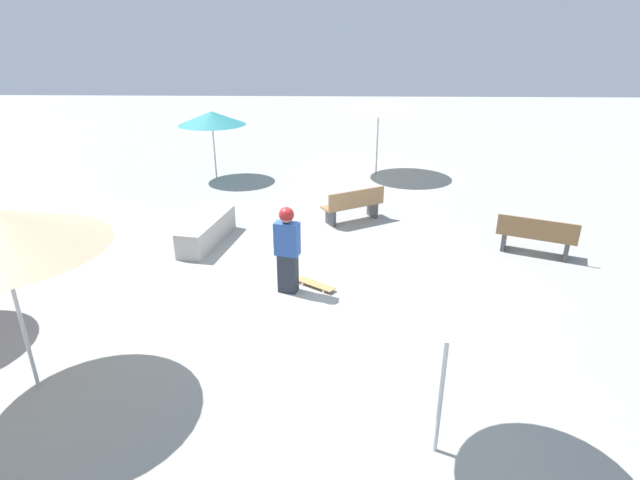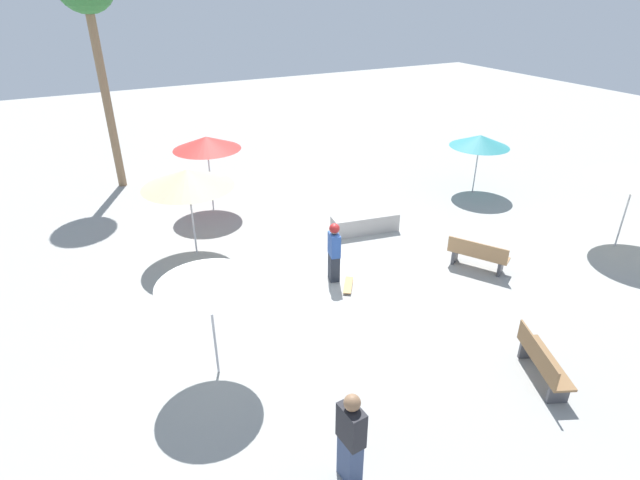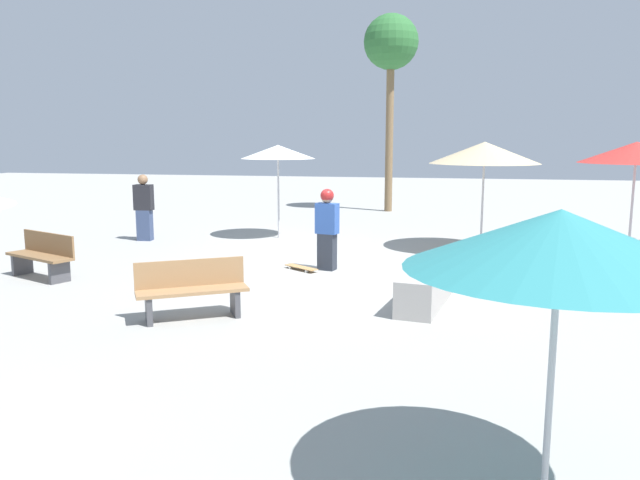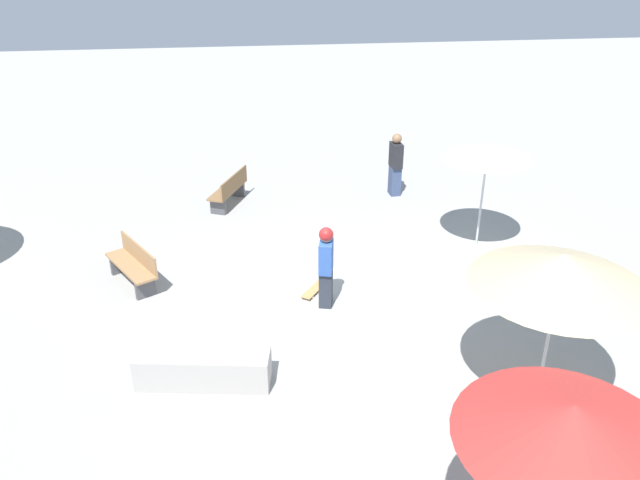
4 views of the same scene
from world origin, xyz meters
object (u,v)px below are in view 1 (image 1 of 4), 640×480
(skateboard, at_px, (316,284))
(bench_far, at_px, (536,236))
(bench_near, at_px, (353,205))
(shade_umbrella_white, at_px, (455,273))
(concrete_ledge, at_px, (207,231))
(shade_umbrella_teal, at_px, (212,118))
(shade_umbrella_cream, at_px, (379,105))
(skater_main, at_px, (287,247))

(skateboard, distance_m, bench_far, 4.91)
(bench_near, bearing_deg, shade_umbrella_white, -115.34)
(skateboard, relative_size, concrete_ledge, 0.36)
(skateboard, xyz_separation_m, shade_umbrella_teal, (7.48, 3.56, 1.88))
(shade_umbrella_cream, relative_size, shade_umbrella_teal, 1.24)
(shade_umbrella_white, distance_m, shade_umbrella_teal, 12.47)
(skateboard, height_order, shade_umbrella_cream, shade_umbrella_cream)
(skateboard, height_order, shade_umbrella_teal, shade_umbrella_teal)
(bench_near, height_order, shade_umbrella_cream, shade_umbrella_cream)
(skater_main, height_order, skateboard, skater_main)
(concrete_ledge, relative_size, bench_near, 1.35)
(skateboard, distance_m, shade_umbrella_teal, 8.49)
(skater_main, bearing_deg, bench_near, 84.60)
(shade_umbrella_cream, bearing_deg, skater_main, 165.18)
(shade_umbrella_cream, distance_m, shade_umbrella_white, 12.10)
(skater_main, xyz_separation_m, shade_umbrella_white, (-3.75, -2.02, 1.37))
(bench_near, relative_size, shade_umbrella_cream, 0.60)
(bench_far, relative_size, shade_umbrella_cream, 0.62)
(shade_umbrella_teal, bearing_deg, skateboard, -154.57)
(skateboard, height_order, bench_far, bench_far)
(bench_far, bearing_deg, shade_umbrella_cream, 137.75)
(shade_umbrella_teal, bearing_deg, shade_umbrella_white, -155.96)
(skater_main, xyz_separation_m, bench_near, (3.72, -1.30, -0.45))
(shade_umbrella_cream, relative_size, shade_umbrella_white, 1.09)
(skater_main, relative_size, concrete_ledge, 0.75)
(bench_far, xyz_separation_m, shade_umbrella_white, (-5.54, 3.10, 1.82))
(bench_far, xyz_separation_m, shade_umbrella_teal, (5.84, 8.17, 1.51))
(bench_far, relative_size, shade_umbrella_teal, 0.76)
(bench_near, height_order, shade_umbrella_white, shade_umbrella_white)
(skater_main, height_order, bench_far, skater_main)
(bench_near, height_order, bench_far, same)
(skateboard, relative_size, bench_far, 0.47)
(skateboard, height_order, concrete_ledge, concrete_ledge)
(shade_umbrella_cream, height_order, shade_umbrella_teal, shade_umbrella_cream)
(skateboard, bearing_deg, shade_umbrella_white, -33.46)
(skater_main, bearing_deg, shade_umbrella_teal, 125.74)
(bench_near, relative_size, bench_far, 0.97)
(skateboard, relative_size, shade_umbrella_cream, 0.29)
(shade_umbrella_white, height_order, shade_umbrella_teal, shade_umbrella_white)
(shade_umbrella_white, xyz_separation_m, shade_umbrella_teal, (11.39, 5.08, -0.31))
(skateboard, distance_m, concrete_ledge, 3.29)
(concrete_ledge, height_order, shade_umbrella_cream, shade_umbrella_cream)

